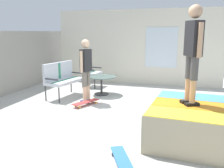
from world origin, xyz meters
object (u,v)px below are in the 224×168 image
object	(u,v)px
person_skater	(193,48)
person_watching	(86,66)
skate_ramp	(190,122)
patio_chair_near_house	(89,69)
skateboard_spare	(122,160)
skateboard_by_bench	(86,102)
patio_table	(102,82)
patio_bench	(62,76)

from	to	relation	value
person_skater	person_watching	bearing A→B (deg)	58.00
skate_ramp	person_watching	bearing A→B (deg)	58.49
patio_chair_near_house	skateboard_spare	size ratio (longest dim) A/B	1.27
skate_ramp	person_watching	distance (m)	3.25
person_skater	skateboard_by_bench	bearing A→B (deg)	62.06
patio_table	person_watching	distance (m)	1.08
patio_chair_near_house	patio_table	xyz separation A→B (m)	(-0.97, -0.81, -0.21)
skateboard_spare	patio_bench	bearing A→B (deg)	39.83
patio_bench	skateboard_spare	distance (m)	4.20
person_watching	patio_bench	bearing A→B (deg)	71.06
skateboard_by_bench	skateboard_spare	world-z (taller)	same
skate_ramp	person_watching	size ratio (longest dim) A/B	1.32
skate_ramp	person_watching	world-z (taller)	person_watching
patio_chair_near_house	skateboard_by_bench	distance (m)	2.38
person_watching	patio_table	bearing A→B (deg)	-7.90
person_skater	skateboard_spare	xyz separation A→B (m)	(-1.23, 0.90, -1.54)
patio_bench	patio_table	distance (m)	1.19
person_watching	skateboard_by_bench	distance (m)	0.97
patio_bench	skateboard_by_bench	size ratio (longest dim) A/B	1.65
skate_ramp	skateboard_spare	size ratio (longest dim) A/B	2.80
patio_table	skateboard_spare	bearing A→B (deg)	-156.45
patio_table	skateboard_by_bench	bearing A→B (deg)	179.54
skate_ramp	patio_table	bearing A→B (deg)	45.35
skate_ramp	patio_chair_near_house	bearing A→B (deg)	43.92
patio_bench	patio_chair_near_house	size ratio (longest dim) A/B	1.30
patio_bench	person_watching	xyz separation A→B (m)	(-0.31, -0.90, 0.38)
person_skater	skateboard_by_bench	xyz separation A→B (m)	(1.36, 2.55, -1.54)
patio_bench	person_watching	world-z (taller)	person_watching
skate_ramp	patio_table	xyz separation A→B (m)	(2.55, 2.58, 0.08)
patio_bench	skateboard_by_bench	xyz separation A→B (m)	(-0.62, -1.01, -0.53)
patio_chair_near_house	person_watching	bearing A→B (deg)	-159.83
person_watching	skateboard_spare	distance (m)	3.51
patio_table	person_skater	world-z (taller)	person_skater
patio_table	person_watching	bearing A→B (deg)	172.10
skate_ramp	skateboard_by_bench	xyz separation A→B (m)	(1.35, 2.59, -0.24)
patio_bench	skateboard_by_bench	distance (m)	1.30
skate_ramp	person_skater	bearing A→B (deg)	101.48
skate_ramp	patio_bench	world-z (taller)	patio_bench
skate_ramp	skateboard_spare	xyz separation A→B (m)	(-1.23, 0.93, -0.24)
patio_chair_near_house	person_skater	xyz separation A→B (m)	(-3.53, -3.35, 1.01)
patio_table	person_skater	xyz separation A→B (m)	(-2.56, -2.55, 1.22)
patio_chair_near_house	skateboard_by_bench	xyz separation A→B (m)	(-2.17, -0.80, -0.53)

